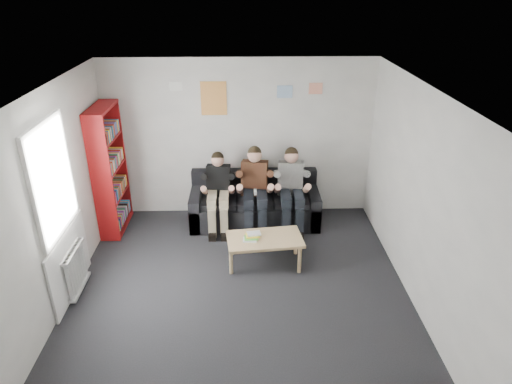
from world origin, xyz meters
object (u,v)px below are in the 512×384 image
person_left (218,193)px  person_right (291,190)px  sofa (255,205)px  person_middle (255,190)px  coffee_table (265,241)px  bookshelf (110,170)px

person_left → person_right: 1.20m
sofa → person_middle: bearing=-90.0°
coffee_table → person_left: bearing=122.9°
bookshelf → person_left: bookshelf is taller
person_left → person_right: bearing=4.0°
bookshelf → coffee_table: size_ratio=1.92×
bookshelf → person_right: bearing=-0.3°
sofa → coffee_table: bearing=-85.1°
person_left → person_middle: size_ratio=0.94×
sofa → person_left: person_left is taller
sofa → person_right: bearing=-18.5°
sofa → person_left: (-0.60, -0.20, 0.34)m
person_middle → person_right: bearing=8.8°
sofa → person_right: size_ratio=1.60×
person_right → bookshelf: bearing=-174.1°
bookshelf → coffee_table: (2.43, -1.15, -0.66)m
person_left → person_middle: (0.60, -0.01, 0.03)m
person_left → person_middle: 0.60m
person_right → person_left: bearing=-173.2°
person_left → person_right: (1.20, -0.00, 0.02)m
person_middle → bookshelf: bearing=-172.8°
person_middle → coffee_table: bearing=-75.5°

